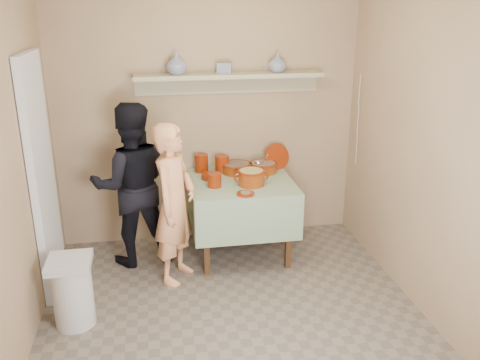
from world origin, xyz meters
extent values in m
plane|color=#706458|center=(0.00, 0.00, 0.00)|extent=(3.50, 3.50, 0.00)
cube|color=silver|center=(-1.46, 0.95, 1.00)|extent=(0.06, 0.70, 2.00)
cylinder|color=#6E1700|center=(-0.09, 1.60, 0.85)|extent=(0.13, 0.13, 0.18)
cylinder|color=#6E1700|center=(0.11, 1.55, 0.84)|extent=(0.14, 0.14, 0.17)
cylinder|color=#6E1700|center=(-0.02, 1.14, 0.83)|extent=(0.13, 0.13, 0.13)
cylinder|color=#6E1700|center=(-0.03, 1.36, 0.79)|extent=(0.18, 0.18, 0.05)
cylinder|color=#6E1700|center=(0.68, 1.59, 0.88)|extent=(0.30, 0.20, 0.26)
imported|color=navy|center=(0.66, 1.61, 1.81)|extent=(0.21, 0.21, 0.18)
imported|color=navy|center=(-0.30, 1.61, 1.82)|extent=(0.26, 0.26, 0.20)
cube|color=navy|center=(0.16, 1.63, 1.77)|extent=(0.16, 0.13, 0.10)
imported|color=#F3A169|center=(-0.40, 0.89, 0.71)|extent=(0.55, 0.62, 1.43)
imported|color=black|center=(-0.77, 1.30, 0.77)|extent=(0.80, 0.66, 1.54)
cube|color=tan|center=(0.00, 1.76, 1.30)|extent=(3.00, 0.02, 2.60)
cube|color=tan|center=(0.00, -1.76, 1.30)|extent=(3.00, 0.02, 2.60)
cube|color=tan|center=(1.51, 0.00, 1.30)|extent=(0.02, 3.50, 2.60)
cube|color=#4C2D16|center=(-0.13, 0.90, 0.35)|extent=(0.05, 0.05, 0.71)
cube|color=#4C2D16|center=(0.63, 0.90, 0.35)|extent=(0.05, 0.05, 0.71)
cube|color=#4C2D16|center=(-0.13, 1.66, 0.35)|extent=(0.05, 0.05, 0.71)
cube|color=#4C2D16|center=(0.63, 1.66, 0.35)|extent=(0.05, 0.05, 0.71)
cube|color=#4C2D16|center=(0.25, 1.28, 0.73)|extent=(0.90, 0.90, 0.04)
cube|color=#1E5921|center=(0.25, 1.28, 0.76)|extent=(0.96, 0.96, 0.01)
cube|color=#1E5921|center=(0.25, 0.80, 0.54)|extent=(0.96, 0.01, 0.44)
cube|color=#1E5921|center=(0.25, 1.76, 0.54)|extent=(0.96, 0.01, 0.44)
cube|color=#1E5921|center=(-0.23, 1.28, 0.54)|extent=(0.01, 0.96, 0.44)
cube|color=#1E5921|center=(0.73, 1.28, 0.54)|extent=(0.01, 0.96, 0.44)
cylinder|color=#6D2405|center=(0.25, 1.49, 0.81)|extent=(0.28, 0.28, 0.09)
cylinder|color=#6E1700|center=(0.25, 1.49, 0.85)|extent=(0.30, 0.30, 0.01)
cylinder|color=brown|center=(0.25, 1.49, 0.83)|extent=(0.25, 0.25, 0.05)
cylinder|color=#6D2405|center=(0.51, 1.47, 0.81)|extent=(0.26, 0.26, 0.09)
cylinder|color=#6E1700|center=(0.51, 1.47, 0.85)|extent=(0.28, 0.28, 0.01)
cylinder|color=#8C6B54|center=(0.51, 1.47, 0.83)|extent=(0.23, 0.23, 0.05)
cylinder|color=silver|center=(0.49, 1.32, 0.94)|extent=(0.01, 0.22, 0.16)
sphere|color=silver|center=(0.45, 1.44, 0.87)|extent=(0.07, 0.07, 0.07)
cylinder|color=#6D2405|center=(0.32, 1.13, 0.83)|extent=(0.24, 0.24, 0.14)
cylinder|color=#6E1700|center=(0.32, 1.13, 0.90)|extent=(0.25, 0.25, 0.01)
cylinder|color=tan|center=(0.32, 1.13, 0.88)|extent=(0.21, 0.21, 0.05)
torus|color=#6E1700|center=(0.20, 1.13, 0.84)|extent=(0.09, 0.02, 0.09)
torus|color=#6E1700|center=(0.44, 1.13, 0.84)|extent=(0.09, 0.02, 0.09)
cylinder|color=#6E1700|center=(0.22, 0.89, 0.77)|extent=(0.16, 0.16, 0.02)
cylinder|color=#8C6B54|center=(0.22, 0.89, 0.78)|extent=(0.09, 0.09, 0.01)
cube|color=tan|center=(0.20, 1.62, 1.70)|extent=(1.80, 0.25, 0.04)
cube|color=tan|center=(0.20, 1.74, 1.60)|extent=(1.80, 0.02, 0.18)
cylinder|color=silver|center=(-1.22, 0.32, 0.25)|extent=(0.30, 0.30, 0.50)
cube|color=silver|center=(-1.22, 0.32, 0.53)|extent=(0.32, 0.32, 0.06)
cylinder|color=silver|center=(1.47, 1.50, 1.55)|extent=(0.01, 0.01, 0.30)
cylinder|color=silver|center=(1.47, 1.48, 1.25)|extent=(0.01, 0.01, 0.30)
cylinder|color=silver|center=(1.47, 1.46, 0.95)|extent=(0.01, 0.01, 0.30)
camera|label=1|loc=(-0.54, -3.20, 2.36)|focal=38.00mm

